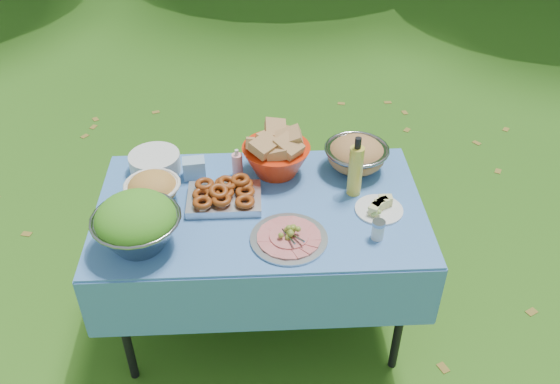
# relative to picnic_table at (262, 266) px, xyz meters

# --- Properties ---
(ground) EXTENTS (80.00, 80.00, 0.00)m
(ground) POSITION_rel_picnic_table_xyz_m (0.00, 0.00, -0.38)
(ground) COLOR #12390A
(ground) RESTS_ON ground
(picnic_table) EXTENTS (1.46, 0.86, 0.76)m
(picnic_table) POSITION_rel_picnic_table_xyz_m (0.00, 0.00, 0.00)
(picnic_table) COLOR #78A0E6
(picnic_table) RESTS_ON ground
(salad_bowl) EXTENTS (0.42, 0.42, 0.24)m
(salad_bowl) POSITION_rel_picnic_table_xyz_m (-0.50, -0.23, 0.50)
(salad_bowl) COLOR gray
(salad_bowl) RESTS_ON picnic_table
(pasta_bowl_white) EXTENTS (0.28, 0.28, 0.14)m
(pasta_bowl_white) POSITION_rel_picnic_table_xyz_m (-0.48, 0.06, 0.45)
(pasta_bowl_white) COLOR silver
(pasta_bowl_white) RESTS_ON picnic_table
(plate_stack) EXTENTS (0.26, 0.26, 0.09)m
(plate_stack) POSITION_rel_picnic_table_xyz_m (-0.50, 0.30, 0.43)
(plate_stack) COLOR silver
(plate_stack) RESTS_ON picnic_table
(wipes_box) EXTENTS (0.11, 0.09, 0.09)m
(wipes_box) POSITION_rel_picnic_table_xyz_m (-0.31, 0.24, 0.43)
(wipes_box) COLOR #88B2D5
(wipes_box) RESTS_ON picnic_table
(sanitizer_bottle) EXTENTS (0.06, 0.06, 0.14)m
(sanitizer_bottle) POSITION_rel_picnic_table_xyz_m (-0.10, 0.24, 0.45)
(sanitizer_bottle) COLOR pink
(sanitizer_bottle) RESTS_ON picnic_table
(bread_bowl) EXTENTS (0.41, 0.41, 0.22)m
(bread_bowl) POSITION_rel_picnic_table_xyz_m (0.08, 0.26, 0.49)
(bread_bowl) COLOR red
(bread_bowl) RESTS_ON picnic_table
(pasta_bowl_steel) EXTENTS (0.33, 0.33, 0.16)m
(pasta_bowl_steel) POSITION_rel_picnic_table_xyz_m (0.47, 0.27, 0.46)
(pasta_bowl_steel) COLOR gray
(pasta_bowl_steel) RESTS_ON picnic_table
(fried_tray) EXTENTS (0.33, 0.23, 0.08)m
(fried_tray) POSITION_rel_picnic_table_xyz_m (-0.16, 0.03, 0.42)
(fried_tray) COLOR silver
(fried_tray) RESTS_ON picnic_table
(charcuterie_platter) EXTENTS (0.36, 0.36, 0.07)m
(charcuterie_platter) POSITION_rel_picnic_table_xyz_m (0.12, -0.23, 0.42)
(charcuterie_platter) COLOR #A9ACAF
(charcuterie_platter) RESTS_ON picnic_table
(oil_bottle) EXTENTS (0.08, 0.08, 0.30)m
(oil_bottle) POSITION_rel_picnic_table_xyz_m (0.43, 0.07, 0.53)
(oil_bottle) COLOR gold
(oil_bottle) RESTS_ON picnic_table
(cheese_plate) EXTENTS (0.28, 0.28, 0.06)m
(cheese_plate) POSITION_rel_picnic_table_xyz_m (0.53, -0.06, 0.41)
(cheese_plate) COLOR silver
(cheese_plate) RESTS_ON picnic_table
(shaker) EXTENTS (0.07, 0.07, 0.09)m
(shaker) POSITION_rel_picnic_table_xyz_m (0.48, -0.24, 0.42)
(shaker) COLOR silver
(shaker) RESTS_ON picnic_table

